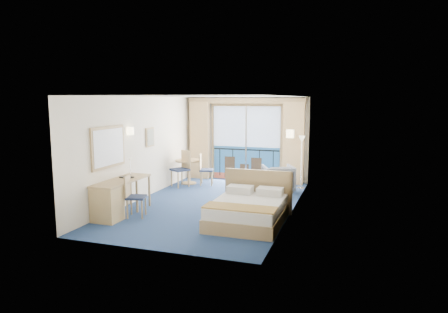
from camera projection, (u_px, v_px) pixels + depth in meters
floor at (213, 204)px, 10.08m from camera, size 6.50×6.50×0.00m
room_walls at (212, 134)px, 9.82m from camera, size 4.04×6.54×2.72m
balcony_door at (246, 145)px, 12.94m from camera, size 2.36×0.03×2.52m
curtain_left at (200, 140)px, 13.26m from camera, size 0.65×0.22×2.55m
curtain_right at (293, 143)px, 12.30m from camera, size 0.65×0.22×2.55m
pelmet at (246, 101)px, 12.62m from camera, size 3.80×0.25×0.18m
mirror at (108, 147)px, 9.06m from camera, size 0.05×1.25×0.95m
wall_print at (150, 137)px, 10.88m from camera, size 0.04×0.42×0.52m
sconce_left at (130, 131)px, 9.85m from camera, size 0.18×0.18×0.18m
sconce_right at (290, 134)px, 9.07m from camera, size 0.18×0.18×0.18m
bed at (248, 210)px, 8.52m from camera, size 1.60×1.90×1.01m
nightstand at (283, 201)px, 9.42m from camera, size 0.38×0.36×0.50m
phone at (282, 189)px, 9.36m from camera, size 0.20×0.16×0.08m
armchair at (278, 178)px, 11.42m from camera, size 1.09×1.10×0.76m
floor_lamp at (302, 149)px, 11.67m from camera, size 0.22×0.22×1.57m
desk at (110, 200)px, 8.75m from camera, size 0.59×1.71×0.80m
desk_chair at (132, 194)px, 8.93m from camera, size 0.51×0.50×0.95m
folder at (127, 177)px, 9.35m from camera, size 0.35×0.30×0.03m
desk_lamp at (130, 163)px, 9.60m from camera, size 0.11×0.11×0.41m
round_table at (189, 166)px, 12.46m from camera, size 0.84×0.84×0.75m
table_chair_a at (204, 167)px, 12.29m from camera, size 0.52×0.51×0.96m
table_chair_b at (183, 166)px, 12.09m from camera, size 0.65×0.65×1.09m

